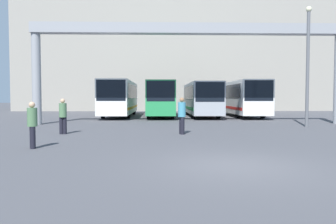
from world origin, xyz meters
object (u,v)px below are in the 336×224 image
bus_slot_2 (201,98)px  pedestrian_near_right (63,115)px  bus_slot_1 (160,97)px  bus_slot_3 (241,97)px  pedestrian_far_center (182,115)px  lamp_post (308,61)px  bus_slot_0 (120,97)px  pedestrian_mid_left (32,124)px

bus_slot_2 → pedestrian_near_right: (-8.89, -14.64, -0.87)m
bus_slot_1 → bus_slot_2: 3.92m
bus_slot_3 → pedestrian_far_center: 16.61m
pedestrian_far_center → lamp_post: (8.13, 3.89, 3.12)m
bus_slot_2 → lamp_post: (5.23, -10.98, 2.28)m
bus_slot_2 → pedestrian_far_center: 15.18m
pedestrian_near_right → lamp_post: 14.93m
bus_slot_1 → pedestrian_near_right: 15.29m
bus_slot_3 → lamp_post: (1.32, -11.23, 2.19)m
bus_slot_2 → bus_slot_3: 3.92m
bus_slot_3 → bus_slot_1: bearing=-176.6°
bus_slot_2 → pedestrian_near_right: size_ratio=6.01×
bus_slot_0 → pedestrian_near_right: (-1.06, -15.31, -0.97)m
bus_slot_2 → pedestrian_far_center: bearing=-101.0°
pedestrian_far_center → pedestrian_mid_left: bearing=108.3°
bus_slot_3 → pedestrian_far_center: bus_slot_3 is taller
pedestrian_mid_left → lamp_post: 16.48m
pedestrian_mid_left → pedestrian_near_right: 4.65m
bus_slot_2 → bus_slot_0: bearing=175.1°
pedestrian_mid_left → bus_slot_2: bearing=129.1°
bus_slot_0 → pedestrian_far_center: 16.33m
bus_slot_0 → bus_slot_1: size_ratio=1.17×
bus_slot_0 → pedestrian_mid_left: bearing=-92.3°
bus_slot_2 → pedestrian_near_right: 17.15m
bus_slot_1 → bus_slot_3: bus_slot_3 is taller
pedestrian_far_center → bus_slot_0: bearing=-1.7°
lamp_post → pedestrian_far_center: bearing=-154.4°
bus_slot_1 → pedestrian_near_right: size_ratio=5.77×
bus_slot_0 → bus_slot_3: (11.74, -0.42, -0.01)m
bus_slot_1 → pedestrian_far_center: bus_slot_1 is taller
bus_slot_1 → pedestrian_far_center: size_ratio=5.60×
pedestrian_near_right → bus_slot_2: bearing=52.9°
bus_slot_0 → bus_slot_3: bus_slot_0 is taller
bus_slot_2 → pedestrian_far_center: (-2.90, -14.87, -0.84)m
bus_slot_2 → pedestrian_near_right: bus_slot_2 is taller
pedestrian_far_center → bus_slot_3: bearing=-43.6°
bus_slot_3 → bus_slot_0: bearing=178.0°
bus_slot_1 → pedestrian_mid_left: (-4.72, -19.07, -0.97)m
pedestrian_far_center → pedestrian_near_right: (-5.99, 0.23, -0.03)m
bus_slot_1 → lamp_post: (9.15, -10.76, 2.23)m
bus_slot_2 → pedestrian_mid_left: bearing=-114.1°
pedestrian_mid_left → pedestrian_far_center: pedestrian_far_center is taller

